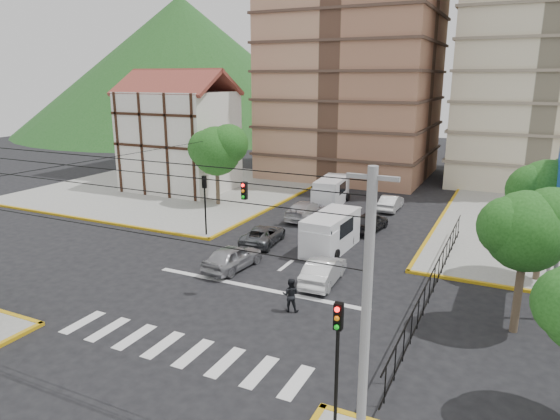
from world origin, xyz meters
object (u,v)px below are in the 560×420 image
Objects in this scene: traffic_light_nw at (205,195)px; car_silver_front_left at (233,257)px; traffic_light_se at (338,344)px; van_right_lane at (329,234)px; van_left_lane at (331,192)px; pedestrian_crosswalk at (291,295)px; car_white_front_right at (324,271)px.

traffic_light_nw reaches higher than car_silver_front_left.
traffic_light_se reaches higher than van_right_lane.
van_left_lane reaches higher than car_silver_front_left.
van_right_lane is at bearing -95.20° from pedestrian_crosswalk.
van_left_lane is 3.18× the size of pedestrian_crosswalk.
pedestrian_crosswalk reaches higher than car_silver_front_left.
van_right_lane reaches higher than pedestrian_crosswalk.
car_white_front_right is 4.04m from pedestrian_crosswalk.
traffic_light_nw is at bearing -115.66° from van_left_lane.
traffic_light_se is 22.06m from traffic_light_nw.
traffic_light_nw is 7.34m from car_silver_front_left.
traffic_light_se is 15.29m from car_silver_front_left.
pedestrian_crosswalk is (5.72, -21.33, -0.31)m from van_left_lane.
traffic_light_nw is 13.74m from pedestrian_crosswalk.
traffic_light_nw is at bearing -51.83° from pedestrian_crosswalk.
van_right_lane is at bearing -76.41° from car_white_front_right.
car_white_front_right is (1.59, -5.18, -0.50)m from van_right_lane.
car_white_front_right is at bearing -170.35° from car_silver_front_left.
traffic_light_se is 0.98× the size of car_white_front_right.
traffic_light_se is 30.54m from van_left_lane.
van_left_lane is 1.24× the size of car_white_front_right.
traffic_light_nw is 2.53× the size of pedestrian_crosswalk.
car_white_front_right is at bearing -70.36° from van_right_lane.
van_left_lane is at bearing -88.67° from pedestrian_crosswalk.
van_left_lane is at bearing 112.30° from van_right_lane.
traffic_light_nw is at bearing -36.82° from car_silver_front_left.
traffic_light_nw reaches higher than pedestrian_crosswalk.
car_silver_front_left is (5.11, -4.72, -2.35)m from traffic_light_nw.
traffic_light_nw is 14.00m from van_left_lane.
traffic_light_nw is 0.98× the size of car_silver_front_left.
traffic_light_nw is 9.51m from van_right_lane.
traffic_light_nw is 0.80× the size of van_left_lane.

